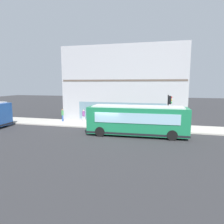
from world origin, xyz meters
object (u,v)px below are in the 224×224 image
Objects in this scene: fire_hydrant at (178,127)px; newspaper_vending_box at (117,123)px; traffic_light_near_corner at (169,106)px; pedestrian_walking_along_curb at (98,116)px; city_bus_nearside at (137,121)px; pedestrian_near_hydrant at (63,114)px; pedestrian_near_building_entrance at (89,116)px; pedestrian_by_light_pole at (84,115)px.

newspaper_vending_box is (0.07, 6.86, 0.09)m from fire_hydrant.
traffic_light_near_corner is 2.57m from fire_hydrant.
traffic_light_near_corner reaches higher than pedestrian_walking_along_curb.
city_bus_nearside is 5.07m from fire_hydrant.
newspaper_vending_box is at bearing -103.14° from pedestrian_near_hydrant.
traffic_light_near_corner is at bearing -98.16° from pedestrian_near_hydrant.
newspaper_vending_box is at bearing 89.45° from fire_hydrant.
pedestrian_near_hydrant is (4.55, 10.74, -0.42)m from city_bus_nearside.
traffic_light_near_corner reaches higher than newspaper_vending_box.
pedestrian_near_building_entrance is 0.94× the size of pedestrian_near_hydrant.
fire_hydrant is 6.86m from newspaper_vending_box.
pedestrian_near_building_entrance is (-0.44, -0.88, -0.05)m from pedestrian_by_light_pole.
pedestrian_by_light_pole is 1.87× the size of newspaper_vending_box.
fire_hydrant is 0.43× the size of pedestrian_near_hydrant.
pedestrian_near_hydrant reaches higher than newspaper_vending_box.
fire_hydrant is 0.82× the size of newspaper_vending_box.
pedestrian_near_building_entrance is (4.26, 6.82, -0.48)m from city_bus_nearside.
pedestrian_by_light_pole is at bearing 78.87° from traffic_light_near_corner.
pedestrian_walking_along_curb is 1.75× the size of newspaper_vending_box.
newspaper_vending_box is (-1.60, -4.19, -0.47)m from pedestrian_near_building_entrance.
pedestrian_by_light_pole is (2.11, 11.93, 0.61)m from fire_hydrant.
city_bus_nearside is 2.58× the size of traffic_light_near_corner.
traffic_light_near_corner is (2.55, -3.24, 1.33)m from city_bus_nearside.
pedestrian_near_building_entrance is at bearing 125.81° from pedestrian_walking_along_curb.
pedestrian_near_building_entrance reaches higher than fire_hydrant.
fire_hydrant is 0.44× the size of pedestrian_by_light_pole.
pedestrian_near_building_entrance is at bearing 80.33° from traffic_light_near_corner.
pedestrian_by_light_pole is at bearing -87.22° from pedestrian_near_hydrant.
pedestrian_walking_along_curb is 3.96m from newspaper_vending_box.
pedestrian_by_light_pole reaches higher than fire_hydrant.
pedestrian_near_hydrant is (2.01, 13.98, -1.75)m from traffic_light_near_corner.
city_bus_nearside is at bearing 128.18° from traffic_light_near_corner.
newspaper_vending_box is (2.66, 2.63, -0.95)m from city_bus_nearside.
city_bus_nearside is 5.91× the size of pedestrian_near_hydrant.
pedestrian_by_light_pole is (2.15, 10.94, -1.76)m from traffic_light_near_corner.
city_bus_nearside is at bearing -135.31° from newspaper_vending_box.
fire_hydrant is 0.47× the size of pedestrian_walking_along_curb.
pedestrian_near_hydrant is (1.96, 14.97, 0.62)m from fire_hydrant.
newspaper_vending_box is at bearing 44.69° from city_bus_nearside.
city_bus_nearside is 4.33m from traffic_light_near_corner.
newspaper_vending_box is at bearing -110.92° from pedestrian_near_building_entrance.
pedestrian_near_building_entrance is at bearing 81.42° from fire_hydrant.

